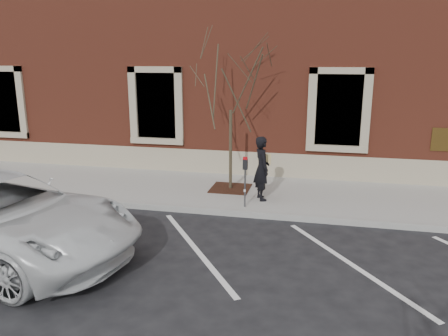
# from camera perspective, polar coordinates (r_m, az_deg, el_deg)

# --- Properties ---
(ground) EXTENTS (120.00, 120.00, 0.00)m
(ground) POSITION_cam_1_polar(r_m,az_deg,el_deg) (11.49, -0.65, -6.04)
(ground) COLOR #28282B
(ground) RESTS_ON ground
(sidewalk_near) EXTENTS (40.00, 3.50, 0.15)m
(sidewalk_near) POSITION_cam_1_polar(r_m,az_deg,el_deg) (13.08, 1.10, -3.15)
(sidewalk_near) COLOR #9D9A94
(sidewalk_near) RESTS_ON ground
(curb_near) EXTENTS (40.00, 0.12, 0.15)m
(curb_near) POSITION_cam_1_polar(r_m,az_deg,el_deg) (11.42, -0.71, -5.78)
(curb_near) COLOR #9E9E99
(curb_near) RESTS_ON ground
(parking_stripes) EXTENTS (28.00, 4.40, 0.01)m
(parking_stripes) POSITION_cam_1_polar(r_m,az_deg,el_deg) (9.52, -3.73, -10.49)
(parking_stripes) COLOR silver
(parking_stripes) RESTS_ON ground
(building_civic) EXTENTS (40.00, 8.62, 8.00)m
(building_civic) POSITION_cam_1_polar(r_m,az_deg,el_deg) (18.40, 5.00, 14.20)
(building_civic) COLOR brown
(building_civic) RESTS_ON ground
(man) EXTENTS (0.66, 0.76, 1.77)m
(man) POSITION_cam_1_polar(r_m,az_deg,el_deg) (11.99, 4.96, -0.05)
(man) COLOR black
(man) RESTS_ON sidewalk_near
(parking_meter) EXTENTS (0.12, 0.09, 1.35)m
(parking_meter) POSITION_cam_1_polar(r_m,az_deg,el_deg) (11.32, 2.78, -0.60)
(parking_meter) COLOR #595B60
(parking_meter) RESTS_ON sidewalk_near
(tree_grate) EXTENTS (1.15, 1.15, 0.03)m
(tree_grate) POSITION_cam_1_polar(r_m,az_deg,el_deg) (13.15, 0.84, -2.65)
(tree_grate) COLOR #381912
(tree_grate) RESTS_ON sidewalk_near
(sapling) EXTENTS (2.58, 2.58, 4.30)m
(sapling) POSITION_cam_1_polar(r_m,az_deg,el_deg) (12.61, 0.89, 10.49)
(sapling) COLOR #3E3525
(sapling) RESTS_ON sidewalk_near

